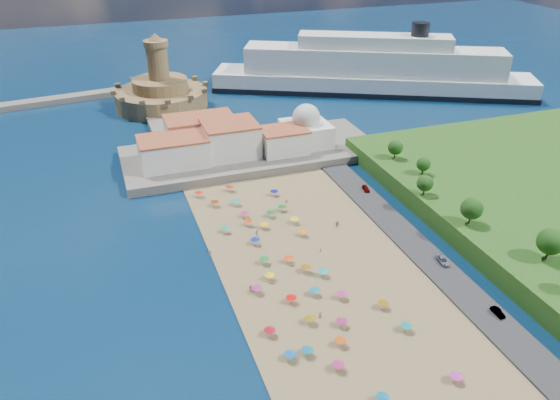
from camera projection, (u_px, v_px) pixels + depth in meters
name	position (u px, v px, depth m)	size (l,w,h in m)	color
ground	(299.00, 278.00, 132.10)	(700.00, 700.00, 0.00)	#071938
terrace	(251.00, 153.00, 194.84)	(90.00, 36.00, 3.00)	#59544C
jetty	(174.00, 128.00, 217.62)	(18.00, 70.00, 2.40)	#59544C
waterfront_buildings	(214.00, 140.00, 188.54)	(57.00, 29.00, 11.00)	silver
domed_building	(306.00, 129.00, 195.43)	(16.00, 16.00, 15.00)	silver
fortress	(161.00, 93.00, 239.89)	(40.00, 40.00, 32.40)	olive
cruise_ship	(372.00, 72.00, 258.37)	(145.65, 86.76, 33.05)	black
beach_parasols	(309.00, 296.00, 122.51)	(32.76, 117.53, 2.20)	gray
beachgoers	(299.00, 276.00, 130.99)	(38.10, 91.84, 1.88)	tan
parked_cars	(424.00, 243.00, 143.13)	(2.66, 66.51, 1.42)	gray
hillside_trees	(504.00, 228.00, 133.30)	(17.43, 109.56, 8.09)	#382314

